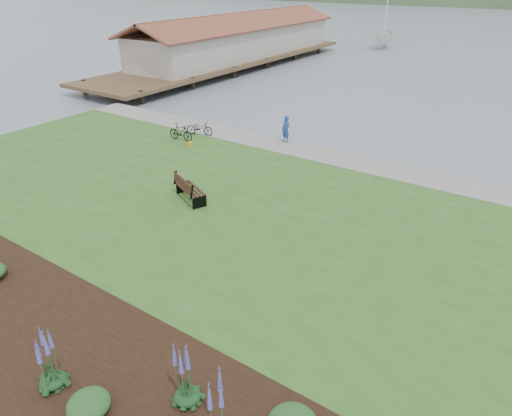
{
  "coord_description": "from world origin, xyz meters",
  "views": [
    {
      "loc": [
        10.89,
        -14.35,
        9.24
      ],
      "look_at": [
        2.3,
        -1.72,
        1.3
      ],
      "focal_mm": 32.0,
      "sensor_mm": 36.0,
      "label": 1
    }
  ],
  "objects_px": {
    "bicycle_a": "(200,128)",
    "sailboat": "(382,48)",
    "park_bench": "(188,188)",
    "person": "(286,127)"
  },
  "relations": [
    {
      "from": "bicycle_a",
      "to": "sailboat",
      "type": "relative_size",
      "value": 0.06
    },
    {
      "from": "park_bench",
      "to": "sailboat",
      "type": "relative_size",
      "value": 0.07
    },
    {
      "from": "sailboat",
      "to": "bicycle_a",
      "type": "bearing_deg",
      "value": -93.86
    },
    {
      "from": "bicycle_a",
      "to": "park_bench",
      "type": "bearing_deg",
      "value": -160.43
    },
    {
      "from": "person",
      "to": "sailboat",
      "type": "xyz_separation_m",
      "value": [
        -9.48,
        41.28,
        -1.32
      ]
    },
    {
      "from": "bicycle_a",
      "to": "person",
      "type": "bearing_deg",
      "value": -88.71
    },
    {
      "from": "person",
      "to": "park_bench",
      "type": "bearing_deg",
      "value": -71.1
    },
    {
      "from": "sailboat",
      "to": "person",
      "type": "bearing_deg",
      "value": -86.84
    },
    {
      "from": "park_bench",
      "to": "sailboat",
      "type": "distance_m",
      "value": 51.08
    },
    {
      "from": "person",
      "to": "bicycle_a",
      "type": "bearing_deg",
      "value": -144.62
    }
  ]
}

